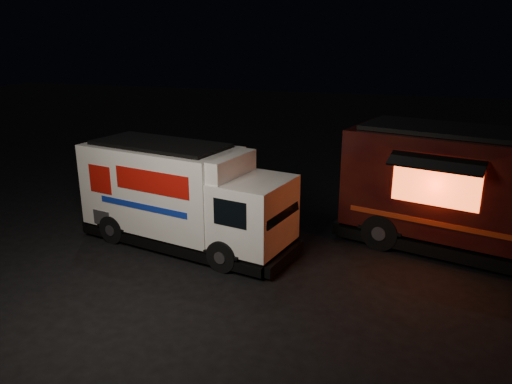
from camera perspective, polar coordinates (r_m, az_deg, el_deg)
name	(u,v)px	position (r m, az deg, el deg)	size (l,w,h in m)	color
ground	(194,260)	(13.41, -7.05, -7.75)	(80.00, 80.00, 0.00)	black
white_truck	(186,196)	(13.93, -7.98, -0.47)	(6.30, 2.15, 2.86)	white
red_truck	(479,193)	(14.47, 24.10, -0.15)	(7.21, 2.65, 3.36)	#3B120A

